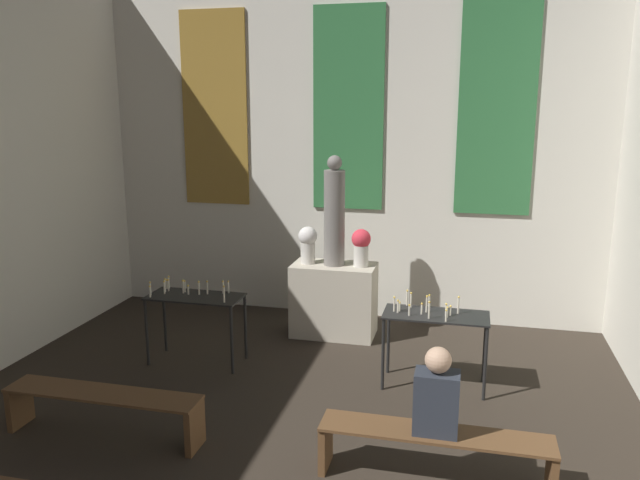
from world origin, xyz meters
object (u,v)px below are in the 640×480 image
statue (334,214)px  person_seated (437,395)px  flower_vase_right (361,246)px  candle_rack_right (435,324)px  pew_back_left (103,404)px  candle_rack_left (195,304)px  altar (334,300)px  flower_vase_left (308,243)px  pew_back_right (435,446)px

statue → person_seated: 3.57m
flower_vase_right → candle_rack_right: 1.74m
pew_back_left → person_seated: (3.05, 0.00, 0.45)m
statue → candle_rack_left: statue is taller
altar → candle_rack_right: (1.41, -1.28, 0.24)m
pew_back_left → statue: bearing=63.9°
flower_vase_left → candle_rack_right: size_ratio=0.44×
altar → statue: size_ratio=0.77×
statue → candle_rack_right: size_ratio=1.27×
candle_rack_right → pew_back_right: 1.88m
candle_rack_left → candle_rack_right: bearing=-0.1°
statue → candle_rack_right: statue is taller
flower_vase_right → pew_back_right: bearing=-69.4°
statue → flower_vase_left: bearing=180.0°
flower_vase_right → pew_back_right: 3.45m
statue → pew_back_left: 3.71m
person_seated → candle_rack_left: bearing=148.2°
person_seated → statue: bearing=116.1°
statue → pew_back_left: bearing=-116.1°
flower_vase_left → pew_back_left: bearing=-110.6°
flower_vase_left → flower_vase_right: same height
altar → flower_vase_left: flower_vase_left is taller
candle_rack_right → pew_back_left: (-2.93, -1.83, -0.40)m
pew_back_right → altar: bearing=116.1°
altar → flower_vase_left: (-0.36, 0.00, 0.77)m
statue → candle_rack_left: (-1.42, -1.28, -0.93)m
candle_rack_right → person_seated: (0.12, -1.83, 0.05)m
altar → flower_vase_right: size_ratio=2.22×
candle_rack_left → pew_back_left: bearing=-93.2°
flower_vase_right → candle_rack_left: (-1.78, -1.28, -0.53)m
flower_vase_left → flower_vase_right: size_ratio=1.00×
statue → flower_vase_right: statue is taller
candle_rack_left → candle_rack_right: (2.83, -0.00, -0.00)m
flower_vase_left → candle_rack_left: (-1.06, -1.28, -0.53)m
flower_vase_left → flower_vase_right: 0.72m
altar → candle_rack_left: candle_rack_left is taller
statue → pew_back_right: (1.53, -3.11, -1.33)m
person_seated → flower_vase_right: bearing=110.5°
altar → candle_rack_left: 1.93m
candle_rack_left → person_seated: person_seated is taller
candle_rack_right → pew_back_right: size_ratio=0.60×
flower_vase_left → candle_rack_right: flower_vase_left is taller
pew_back_left → person_seated: size_ratio=2.59×
flower_vase_left → person_seated: size_ratio=0.68×
statue → person_seated: statue is taller
flower_vase_left → pew_back_right: flower_vase_left is taller
pew_back_right → statue: bearing=116.1°
altar → candle_rack_right: bearing=-42.3°
altar → candle_rack_right: candle_rack_right is taller
candle_rack_left → person_seated: 3.47m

